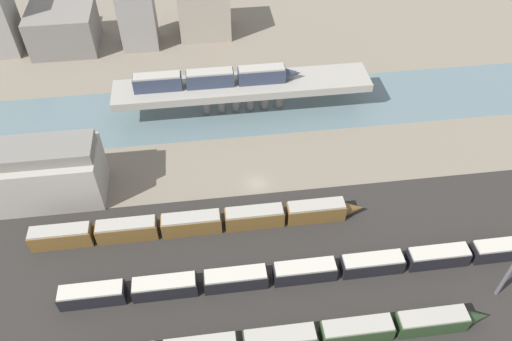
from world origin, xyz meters
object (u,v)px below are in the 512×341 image
at_px(train_yard_near, 289,339).
at_px(warehouse_building, 49,172).
at_px(train_yard_far, 199,223).
at_px(train_yard_mid, 313,271).
at_px(train_on_bridge, 216,78).

bearing_deg(train_yard_near, warehouse_building, 137.53).
xyz_separation_m(train_yard_near, train_yard_far, (-13.06, 25.08, 0.16)).
relative_size(train_yard_near, train_yard_far, 1.03).
bearing_deg(train_yard_mid, warehouse_building, 151.48).
xyz_separation_m(train_on_bridge, train_yard_near, (6.67, -61.43, -7.64)).
height_order(train_yard_near, train_yard_mid, train_yard_near).
bearing_deg(train_yard_mid, train_yard_near, -118.01).
distance_m(train_yard_mid, train_yard_far, 23.43).
bearing_deg(warehouse_building, train_yard_far, -24.46).
height_order(train_on_bridge, train_yard_near, train_on_bridge).
distance_m(train_on_bridge, warehouse_building, 42.12).
xyz_separation_m(train_on_bridge, warehouse_building, (-34.90, -23.38, -3.16)).
distance_m(train_on_bridge, train_yard_far, 37.66).
height_order(train_yard_near, warehouse_building, warehouse_building).
xyz_separation_m(train_yard_far, warehouse_building, (-28.51, 12.97, 4.32)).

